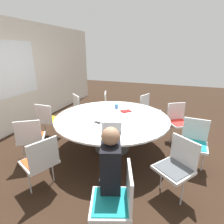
# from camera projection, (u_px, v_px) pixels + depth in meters

# --- Properties ---
(ground_plane) EXTENTS (16.00, 16.00, 0.00)m
(ground_plane) POSITION_uv_depth(u_px,v_px,m) (112.00, 148.00, 3.72)
(ground_plane) COLOR black
(wall_back) EXTENTS (8.00, 0.07, 2.70)m
(wall_back) POSITION_uv_depth(u_px,v_px,m) (6.00, 78.00, 4.10)
(wall_back) COLOR silver
(wall_back) RESTS_ON ground_plane
(conference_table) EXTENTS (2.24, 2.24, 0.73)m
(conference_table) POSITION_uv_depth(u_px,v_px,m) (112.00, 121.00, 3.51)
(conference_table) COLOR #333333
(conference_table) RESTS_ON ground_plane
(chair_0) EXTENTS (0.55, 0.54, 0.87)m
(chair_0) POSITION_uv_depth(u_px,v_px,m) (117.00, 198.00, 1.83)
(chair_0) COLOR silver
(chair_0) RESTS_ON ground_plane
(chair_1) EXTENTS (0.60, 0.60, 0.87)m
(chair_1) POSITION_uv_depth(u_px,v_px,m) (177.00, 164.00, 2.37)
(chair_1) COLOR silver
(chair_1) RESTS_ON ground_plane
(chair_2) EXTENTS (0.46, 0.48, 0.87)m
(chair_2) POSITION_uv_depth(u_px,v_px,m) (194.00, 140.00, 3.00)
(chair_2) COLOR silver
(chair_2) RESTS_ON ground_plane
(chair_3) EXTENTS (0.59, 0.59, 0.87)m
(chair_3) POSITION_uv_depth(u_px,v_px,m) (178.00, 119.00, 3.90)
(chair_3) COLOR silver
(chair_3) RESTS_ON ground_plane
(chair_4) EXTENTS (0.57, 0.56, 0.87)m
(chair_4) POSITION_uv_depth(u_px,v_px,m) (148.00, 108.00, 4.66)
(chair_4) COLOR silver
(chair_4) RESTS_ON ground_plane
(chair_5) EXTENTS (0.55, 0.54, 0.87)m
(chair_5) POSITION_uv_depth(u_px,v_px,m) (110.00, 104.00, 4.99)
(chair_5) COLOR silver
(chair_5) RESTS_ON ground_plane
(chair_6) EXTENTS (0.60, 0.61, 0.87)m
(chair_6) POSITION_uv_depth(u_px,v_px,m) (81.00, 107.00, 4.75)
(chair_6) COLOR silver
(chair_6) RESTS_ON ground_plane
(chair_7) EXTENTS (0.42, 0.44, 0.87)m
(chair_7) POSITION_uv_depth(u_px,v_px,m) (48.00, 118.00, 3.97)
(chair_7) COLOR silver
(chair_7) RESTS_ON ground_plane
(chair_8) EXTENTS (0.59, 0.60, 0.87)m
(chair_8) POSITION_uv_depth(u_px,v_px,m) (31.00, 136.00, 3.13)
(chair_8) COLOR silver
(chair_8) RESTS_ON ground_plane
(chair_9) EXTENTS (0.57, 0.56, 0.87)m
(chair_9) POSITION_uv_depth(u_px,v_px,m) (41.00, 160.00, 2.46)
(chair_9) COLOR silver
(chair_9) RESTS_ON ground_plane
(person_0) EXTENTS (0.41, 0.34, 1.22)m
(person_0) POSITION_uv_depth(u_px,v_px,m) (109.00, 168.00, 1.99)
(person_0) COLOR black
(person_0) RESTS_ON ground_plane
(laptop) EXTENTS (0.33, 0.38, 0.21)m
(laptop) POSITION_uv_depth(u_px,v_px,m) (112.00, 129.00, 2.79)
(laptop) COLOR #99999E
(laptop) RESTS_ON conference_table
(spiral_notebook) EXTENTS (0.25, 0.26, 0.02)m
(spiral_notebook) POSITION_uv_depth(u_px,v_px,m) (126.00, 111.00, 3.77)
(spiral_notebook) COLOR maroon
(spiral_notebook) RESTS_ON conference_table
(coffee_cup) EXTENTS (0.08, 0.08, 0.09)m
(coffee_cup) POSITION_uv_depth(u_px,v_px,m) (116.00, 106.00, 3.97)
(coffee_cup) COLOR #33669E
(coffee_cup) RESTS_ON conference_table
(cell_phone) EXTENTS (0.11, 0.15, 0.01)m
(cell_phone) POSITION_uv_depth(u_px,v_px,m) (97.00, 122.00, 3.19)
(cell_phone) COLOR black
(cell_phone) RESTS_ON conference_table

